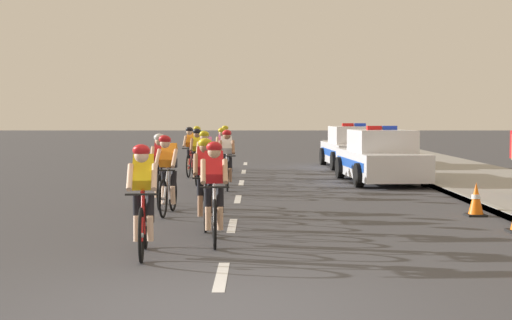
% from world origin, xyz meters
% --- Properties ---
extents(ground_plane, '(160.00, 160.00, 0.00)m').
position_xyz_m(ground_plane, '(0.00, 0.00, 0.00)').
color(ground_plane, '#424247').
extents(sidewalk_slab, '(3.82, 60.00, 0.12)m').
position_xyz_m(sidewalk_slab, '(6.88, 14.00, 0.06)').
color(sidewalk_slab, gray).
rests_on(sidewalk_slab, ground).
extents(kerb_edge, '(0.16, 60.00, 0.13)m').
position_xyz_m(kerb_edge, '(5.04, 14.00, 0.07)').
color(kerb_edge, '#9E9E99').
rests_on(kerb_edge, ground).
extents(lane_markings_centre, '(0.14, 25.60, 0.01)m').
position_xyz_m(lane_markings_centre, '(0.00, 9.62, 0.00)').
color(lane_markings_centre, white).
rests_on(lane_markings_centre, ground).
extents(cyclist_lead, '(0.45, 1.72, 1.56)m').
position_xyz_m(cyclist_lead, '(-1.11, 2.88, 0.79)').
color(cyclist_lead, black).
rests_on(cyclist_lead, ground).
extents(cyclist_second, '(0.44, 1.72, 1.56)m').
position_xyz_m(cyclist_second, '(-0.21, 3.83, 0.79)').
color(cyclist_second, black).
rests_on(cyclist_second, ground).
extents(cyclist_third, '(0.43, 1.72, 1.56)m').
position_xyz_m(cyclist_third, '(-0.44, 5.33, 0.79)').
color(cyclist_third, black).
rests_on(cyclist_third, ground).
extents(cyclist_fourth, '(0.44, 1.72, 1.56)m').
position_xyz_m(cyclist_fourth, '(-1.27, 7.03, 0.79)').
color(cyclist_fourth, black).
rests_on(cyclist_fourth, ground).
extents(cyclist_fifth, '(0.43, 1.72, 1.56)m').
position_xyz_m(cyclist_fifth, '(-1.55, 8.14, 0.79)').
color(cyclist_fifth, black).
rests_on(cyclist_fifth, ground).
extents(cyclist_sixth, '(0.42, 1.72, 1.56)m').
position_xyz_m(cyclist_sixth, '(-0.80, 10.63, 0.79)').
color(cyclist_sixth, black).
rests_on(cyclist_sixth, ground).
extents(cyclist_seventh, '(0.44, 1.72, 1.56)m').
position_xyz_m(cyclist_seventh, '(-0.34, 11.72, 0.79)').
color(cyclist_seventh, black).
rests_on(cyclist_seventh, ground).
extents(cyclist_eighth, '(0.42, 1.72, 1.56)m').
position_xyz_m(cyclist_eighth, '(-1.17, 13.13, 0.79)').
color(cyclist_eighth, black).
rests_on(cyclist_eighth, ground).
extents(cyclist_ninth, '(0.42, 1.72, 1.56)m').
position_xyz_m(cyclist_ninth, '(-0.56, 14.55, 0.79)').
color(cyclist_ninth, black).
rests_on(cyclist_ninth, ground).
extents(cyclist_tenth, '(0.44, 1.72, 1.56)m').
position_xyz_m(cyclist_tenth, '(-1.60, 15.77, 0.79)').
color(cyclist_tenth, black).
rests_on(cyclist_tenth, ground).
extents(cyclist_eleventh, '(0.45, 1.72, 1.56)m').
position_xyz_m(cyclist_eleventh, '(-1.49, 17.57, 0.79)').
color(cyclist_eleventh, black).
rests_on(cyclist_eleventh, ground).
extents(cyclist_twelfth, '(0.44, 1.72, 1.56)m').
position_xyz_m(cyclist_twelfth, '(-0.67, 18.60, 0.79)').
color(cyclist_twelfth, black).
rests_on(cyclist_twelfth, ground).
extents(police_car_nearest, '(2.23, 4.51, 1.59)m').
position_xyz_m(police_car_nearest, '(3.92, 13.75, 0.68)').
color(police_car_nearest, silver).
rests_on(police_car_nearest, ground).
extents(police_car_second, '(2.17, 4.48, 1.59)m').
position_xyz_m(police_car_second, '(3.91, 19.65, 0.68)').
color(police_car_second, white).
rests_on(police_car_second, ground).
extents(traffic_cone_far, '(0.36, 0.36, 0.64)m').
position_xyz_m(traffic_cone_far, '(4.56, 6.84, 0.31)').
color(traffic_cone_far, black).
rests_on(traffic_cone_far, ground).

